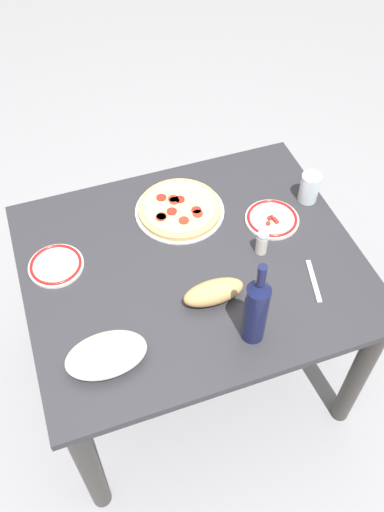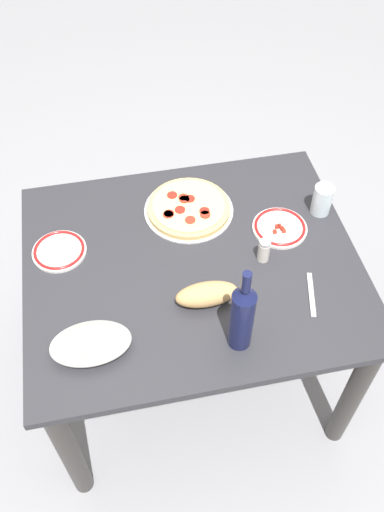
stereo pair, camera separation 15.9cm
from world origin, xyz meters
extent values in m
plane|color=gray|center=(0.00, 0.00, 0.00)|extent=(8.00, 8.00, 0.00)
cube|color=#2D2D33|center=(0.00, 0.00, 0.71)|extent=(1.12, 0.93, 0.03)
cylinder|color=#33302D|center=(-0.50, -0.41, 0.35)|extent=(0.07, 0.07, 0.69)
cylinder|color=#33302D|center=(0.50, -0.41, 0.35)|extent=(0.07, 0.07, 0.69)
cylinder|color=#33302D|center=(-0.50, 0.41, 0.35)|extent=(0.07, 0.07, 0.69)
cylinder|color=#33302D|center=(0.50, 0.41, 0.35)|extent=(0.07, 0.07, 0.69)
cylinder|color=#B7B7BC|center=(0.04, 0.23, 0.73)|extent=(0.32, 0.32, 0.01)
cylinder|color=#DBB26B|center=(0.04, 0.23, 0.74)|extent=(0.30, 0.30, 0.02)
cylinder|color=#EFD684|center=(0.04, 0.23, 0.75)|extent=(0.26, 0.26, 0.01)
cylinder|color=#B22D1E|center=(0.08, 0.17, 0.76)|extent=(0.04, 0.04, 0.00)
cylinder|color=maroon|center=(-0.01, 0.29, 0.76)|extent=(0.04, 0.04, 0.00)
cylinder|color=maroon|center=(-0.04, 0.20, 0.76)|extent=(0.04, 0.04, 0.00)
cylinder|color=maroon|center=(0.00, 0.21, 0.76)|extent=(0.04, 0.04, 0.00)
cylinder|color=#B22D1E|center=(0.02, 0.27, 0.76)|extent=(0.04, 0.04, 0.00)
cylinder|color=maroon|center=(0.08, 0.19, 0.76)|extent=(0.04, 0.04, 0.00)
cylinder|color=#B22D1E|center=(0.03, 0.16, 0.76)|extent=(0.04, 0.04, 0.00)
cylinder|color=#B22D1E|center=(-0.05, 0.20, 0.76)|extent=(0.04, 0.04, 0.00)
cylinder|color=#B22D1E|center=(0.02, 0.26, 0.76)|extent=(0.04, 0.04, 0.00)
cylinder|color=maroon|center=(0.04, 0.26, 0.76)|extent=(0.04, 0.04, 0.00)
ellipsoid|color=white|center=(-0.36, -0.27, 0.76)|extent=(0.24, 0.15, 0.07)
ellipsoid|color=#AD2819|center=(-0.36, -0.27, 0.77)|extent=(0.20, 0.12, 0.03)
ellipsoid|color=beige|center=(-0.36, -0.27, 0.79)|extent=(0.17, 0.10, 0.02)
cylinder|color=#141942|center=(0.08, -0.33, 0.84)|extent=(0.07, 0.07, 0.23)
cone|color=#141942|center=(0.08, -0.33, 0.97)|extent=(0.07, 0.07, 0.03)
cylinder|color=#141942|center=(0.08, -0.33, 1.02)|extent=(0.03, 0.03, 0.07)
cylinder|color=silver|center=(0.50, 0.14, 0.78)|extent=(0.07, 0.07, 0.11)
cylinder|color=white|center=(-0.43, 0.13, 0.73)|extent=(0.18, 0.18, 0.01)
torus|color=red|center=(-0.43, 0.13, 0.74)|extent=(0.17, 0.17, 0.01)
cylinder|color=white|center=(0.33, 0.08, 0.73)|extent=(0.19, 0.19, 0.01)
torus|color=red|center=(0.33, 0.08, 0.74)|extent=(0.18, 0.18, 0.01)
cube|color=#AD2819|center=(0.32, 0.08, 0.74)|extent=(0.01, 0.01, 0.01)
cube|color=#AD2819|center=(0.33, 0.08, 0.74)|extent=(0.01, 0.01, 0.01)
cube|color=#AD2819|center=(0.33, 0.07, 0.74)|extent=(0.01, 0.01, 0.01)
cube|color=#AD2819|center=(0.34, 0.06, 0.74)|extent=(0.01, 0.01, 0.01)
cube|color=#AD2819|center=(0.30, 0.06, 0.74)|extent=(0.01, 0.01, 0.01)
ellipsoid|color=tan|center=(0.01, -0.17, 0.76)|extent=(0.20, 0.08, 0.08)
cylinder|color=silver|center=(0.24, -0.03, 0.76)|extent=(0.04, 0.04, 0.07)
cylinder|color=#B7B7BC|center=(0.24, -0.03, 0.80)|extent=(0.04, 0.04, 0.01)
cube|color=#B7B7BC|center=(0.35, -0.21, 0.73)|extent=(0.06, 0.17, 0.00)
camera|label=1|loc=(-0.38, -1.08, 2.15)|focal=38.47mm
camera|label=2|loc=(-0.23, -1.12, 2.15)|focal=38.47mm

